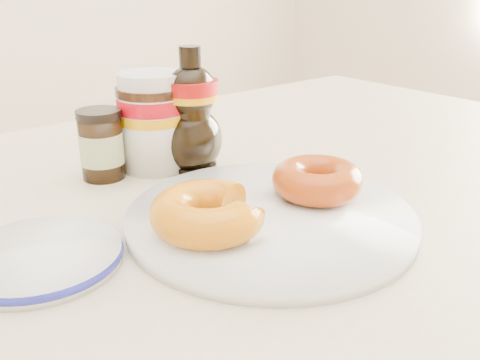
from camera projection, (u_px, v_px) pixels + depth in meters
dining_table at (231, 263)px, 0.65m from camera, size 1.40×0.90×0.75m
plate at (270, 217)px, 0.56m from camera, size 0.30×0.30×0.02m
donut_bitten at (208, 213)px, 0.51m from camera, size 0.13×0.13×0.04m
donut_whole at (317, 180)px, 0.59m from camera, size 0.12×0.12×0.04m
nutella_jar at (153, 118)px, 0.70m from camera, size 0.09×0.09×0.13m
syrup_bottle at (192, 109)px, 0.69m from camera, size 0.10×0.10×0.16m
dark_jar at (101, 145)px, 0.67m from camera, size 0.06×0.06×0.09m
blue_rim_saucer at (40, 257)px, 0.48m from camera, size 0.15×0.15×0.01m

